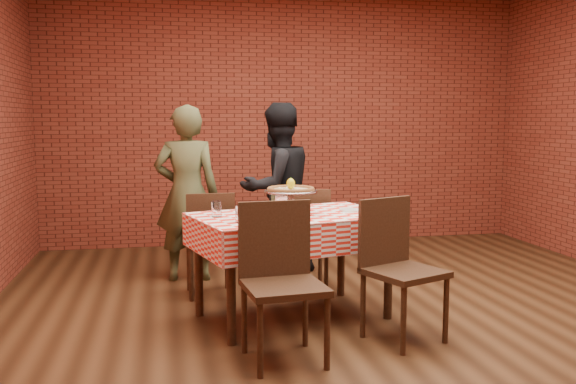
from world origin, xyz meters
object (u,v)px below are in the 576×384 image
object	(u,v)px
pizza	(291,190)
water_glass_right	(217,209)
condiment_caddy	(279,200)
diner_olive	(187,193)
chair_near_left	(284,284)
diner_black	(277,189)
chair_far_left	(209,243)
chair_near_right	(405,271)
water_glass_left	(241,214)
table	(293,267)
chair_far_right	(305,237)
pizza_stand	(291,203)

from	to	relation	value
pizza	water_glass_right	bearing A→B (deg)	178.18
condiment_caddy	diner_olive	bearing A→B (deg)	111.38
chair_near_left	diner_olive	bearing A→B (deg)	97.90
chair_near_left	diner_black	size ratio (longest dim) A/B	0.59
condiment_caddy	pizza	bearing A→B (deg)	-99.29
chair_near_left	chair_far_left	size ratio (longest dim) A/B	1.09
chair_near_left	diner_black	xyz separation A→B (m)	(0.34, 2.14, 0.32)
diner_olive	chair_near_right	bearing A→B (deg)	129.44
condiment_caddy	diner_black	xyz separation A→B (m)	(0.17, 1.05, -0.04)
water_glass_left	chair_far_left	xyz separation A→B (m)	(-0.14, 0.98, -0.38)
chair_far_left	diner_olive	xyz separation A→B (m)	(-0.16, 0.53, 0.35)
condiment_caddy	diner_olive	world-z (taller)	diner_olive
table	water_glass_right	xyz separation A→B (m)	(-0.54, -0.01, 0.44)
chair_far_right	chair_near_right	bearing A→B (deg)	108.35
chair_near_left	diner_black	distance (m)	2.20
pizza_stand	diner_olive	world-z (taller)	diner_olive
table	diner_olive	size ratio (longest dim) A/B	0.88
chair_far_right	diner_olive	xyz separation A→B (m)	(-0.98, 0.42, 0.35)
water_glass_right	diner_olive	bearing A→B (deg)	97.42
chair_near_left	chair_far_right	xyz separation A→B (m)	(0.49, 1.62, -0.04)
table	pizza_stand	world-z (taller)	pizza_stand
chair_far_right	diner_olive	bearing A→B (deg)	-18.42
water_glass_left	condiment_caddy	size ratio (longest dim) A/B	0.80
condiment_caddy	chair_far_right	bearing A→B (deg)	44.71
condiment_caddy	chair_far_left	world-z (taller)	condiment_caddy
pizza	chair_far_left	distance (m)	1.04
water_glass_left	water_glass_right	xyz separation A→B (m)	(-0.14, 0.26, 0.00)
pizza_stand	water_glass_right	world-z (taller)	pizza_stand
condiment_caddy	chair_near_left	world-z (taller)	chair_near_left
water_glass_right	diner_olive	distance (m)	1.26
pizza_stand	chair_near_right	size ratio (longest dim) A/B	0.42
chair_far_right	water_glass_right	bearing A→B (deg)	50.11
pizza	condiment_caddy	bearing A→B (deg)	94.40
water_glass_right	chair_far_left	xyz separation A→B (m)	(-0.01, 0.72, -0.38)
pizza_stand	condiment_caddy	size ratio (longest dim) A/B	2.80
chair_near_left	water_glass_right	bearing A→B (deg)	106.80
water_glass_right	water_glass_left	bearing A→B (deg)	-62.59
diner_olive	diner_black	world-z (taller)	diner_black
pizza_stand	water_glass_right	bearing A→B (deg)	178.18
pizza_stand	chair_near_left	world-z (taller)	chair_near_left
water_glass_left	condiment_caddy	xyz separation A→B (m)	(0.36, 0.57, 0.01)
pizza	diner_black	size ratio (longest dim) A/B	0.21
water_glass_left	chair_far_right	bearing A→B (deg)	57.89
water_glass_left	pizza_stand	bearing A→B (deg)	32.44
condiment_caddy	chair_near_right	xyz separation A→B (m)	(0.66, -0.90, -0.37)
table	chair_far_left	size ratio (longest dim) A/B	1.59
table	water_glass_left	world-z (taller)	water_glass_left
chair_far_right	diner_black	distance (m)	0.66
condiment_caddy	chair_far_right	world-z (taller)	condiment_caddy
pizza	table	bearing A→B (deg)	49.70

